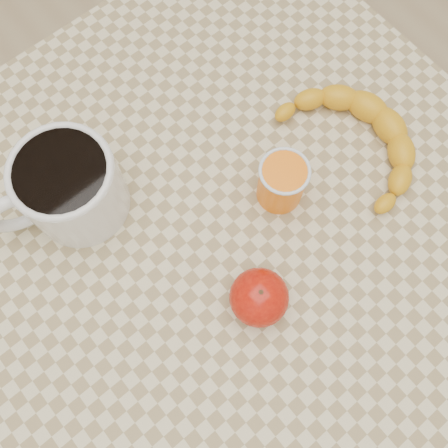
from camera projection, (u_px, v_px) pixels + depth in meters
ground at (224, 314)px, 1.36m from camera, size 3.00×3.00×0.00m
table at (224, 247)px, 0.73m from camera, size 0.80×0.80×0.75m
coffee_mug at (68, 187)px, 0.60m from camera, size 0.18×0.15×0.11m
orange_juice_glass at (282, 182)px, 0.63m from camera, size 0.06×0.06×0.07m
apple at (259, 297)px, 0.59m from camera, size 0.09×0.09×0.07m
banana at (356, 141)px, 0.67m from camera, size 0.23×0.29×0.04m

